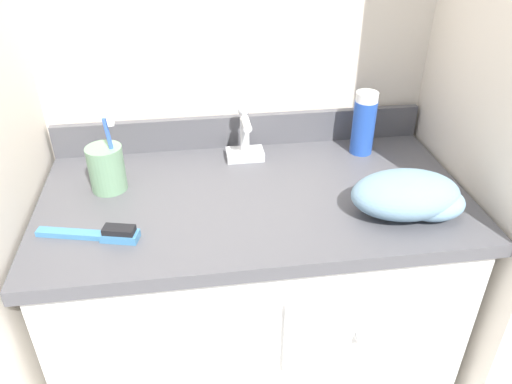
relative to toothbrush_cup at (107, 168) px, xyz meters
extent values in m
cube|color=beige|center=(0.31, 0.23, 0.25)|extent=(1.10, 0.08, 2.20)
cube|color=beige|center=(0.82, -0.07, 0.25)|extent=(0.08, 0.57, 2.20)
cube|color=white|center=(0.31, -0.07, -0.47)|extent=(0.89, 0.45, 0.77)
cube|color=white|center=(0.53, -0.30, -0.25)|extent=(0.39, 0.02, 0.18)
cube|color=silver|center=(0.53, -0.32, -0.25)|extent=(0.10, 0.02, 0.01)
cube|color=#4C4C51|center=(0.31, -0.07, -0.07)|extent=(0.92, 0.49, 0.03)
ellipsoid|color=#46464B|center=(0.31, -0.07, -0.16)|extent=(0.40, 0.27, 0.21)
cylinder|color=silver|center=(0.31, -0.07, -0.25)|extent=(0.03, 0.03, 0.01)
cube|color=#4C4C51|center=(0.31, 0.17, -0.01)|extent=(0.92, 0.02, 0.08)
cube|color=silver|center=(0.31, 0.10, -0.04)|extent=(0.09, 0.06, 0.02)
cylinder|color=silver|center=(0.31, 0.10, 0.01)|extent=(0.02, 0.02, 0.08)
cylinder|color=silver|center=(0.31, 0.07, 0.05)|extent=(0.02, 0.06, 0.02)
sphere|color=silver|center=(0.31, 0.11, 0.07)|extent=(0.03, 0.03, 0.03)
cylinder|color=gray|center=(0.00, 0.00, 0.00)|extent=(0.08, 0.08, 0.10)
cylinder|color=blue|center=(0.02, -0.01, 0.03)|extent=(0.02, 0.01, 0.16)
cube|color=white|center=(0.03, -0.01, 0.12)|extent=(0.01, 0.02, 0.03)
cylinder|color=#234CB2|center=(0.60, 0.09, 0.01)|extent=(0.05, 0.05, 0.13)
cylinder|color=white|center=(0.60, 0.09, 0.09)|extent=(0.05, 0.05, 0.02)
cube|color=teal|center=(-0.06, -0.17, -0.05)|extent=(0.13, 0.05, 0.01)
cube|color=teal|center=(0.04, -0.19, -0.04)|extent=(0.08, 0.05, 0.02)
cube|color=black|center=(0.04, -0.19, -0.03)|extent=(0.06, 0.04, 0.01)
ellipsoid|color=#6B8EA8|center=(0.60, -0.18, -0.01)|extent=(0.22, 0.15, 0.09)
ellipsoid|color=#7095B0|center=(0.65, -0.20, -0.02)|extent=(0.13, 0.10, 0.06)
camera|label=1|loc=(0.19, -0.97, 0.53)|focal=35.00mm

